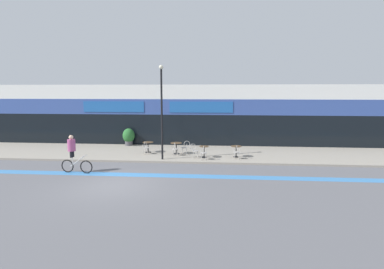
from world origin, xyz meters
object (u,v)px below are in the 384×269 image
object	(u,v)px
bistro_table_1	(176,146)
cyclist_0	(73,152)
planter_pot	(129,136)
cafe_chair_3_near	(237,151)
bistro_table_0	(148,145)
cafe_chair_1_side	(185,146)
bistro_table_2	(204,150)
bistro_table_3	(236,149)
cafe_chair_1_near	(175,148)
cafe_chair_0_near	(146,147)
cafe_chair_2_near	(204,152)
cafe_chair_2_side	(194,150)
lamp_post	(162,106)

from	to	relation	value
bistro_table_1	cyclist_0	world-z (taller)	cyclist_0
planter_pot	cyclist_0	xyz separation A→B (m)	(-0.75, -7.59, 0.31)
cafe_chair_3_near	bistro_table_0	bearing A→B (deg)	79.00
cafe_chair_1_side	bistro_table_2	bearing A→B (deg)	137.00
bistro_table_2	planter_pot	bearing A→B (deg)	147.36
bistro_table_0	bistro_table_3	size ratio (longest dim) A/B	1.01
bistro_table_0	cafe_chair_3_near	xyz separation A→B (m)	(6.01, -1.60, -0.00)
bistro_table_1	cafe_chair_1_near	distance (m)	0.63
cafe_chair_0_near	cafe_chair_1_side	bearing A→B (deg)	-75.81
cafe_chair_1_near	cafe_chair_2_near	world-z (taller)	same
cafe_chair_0_near	cyclist_0	xyz separation A→B (m)	(-2.87, -4.41, 0.50)
bistro_table_1	bistro_table_2	bearing A→B (deg)	-28.28
bistro_table_1	bistro_table_0	bearing A→B (deg)	171.29
bistro_table_2	bistro_table_3	world-z (taller)	bistro_table_2
cafe_chair_3_near	cyclist_0	world-z (taller)	cyclist_0
cafe_chair_1_side	cyclist_0	bearing A→B (deg)	36.23
bistro_table_0	cafe_chair_1_side	distance (m)	2.67
cafe_chair_3_near	cyclist_0	distance (m)	9.54
cafe_chair_1_near	cafe_chair_3_near	xyz separation A→B (m)	(3.99, -0.66, 0.00)
cyclist_0	cafe_chair_3_near	bearing A→B (deg)	26.38
cafe_chair_2_side	lamp_post	distance (m)	3.46
cafe_chair_0_near	cafe_chair_1_near	bearing A→B (deg)	-91.37
cafe_chair_2_near	planter_pot	distance (m)	7.58
bistro_table_2	bistro_table_0	bearing A→B (deg)	161.17
cyclist_0	lamp_post	bearing A→B (deg)	41.10
cafe_chair_3_near	cafe_chair_0_near	bearing A→B (deg)	84.70
cafe_chair_0_near	cafe_chair_1_side	size ratio (longest dim) A/B	1.00
cafe_chair_2_near	cyclist_0	xyz separation A→B (m)	(-6.83, -3.06, 0.50)
bistro_table_3	cyclist_0	xyz separation A→B (m)	(-8.89, -4.06, 0.50)
bistro_table_3	cafe_chair_1_side	distance (m)	3.43
bistro_table_3	lamp_post	distance (m)	5.51
cafe_chair_2_side	planter_pot	xyz separation A→B (m)	(-5.46, 3.91, 0.19)
cafe_chair_0_near	cafe_chair_2_near	distance (m)	4.19
cafe_chair_3_near	bistro_table_2	bearing A→B (deg)	86.94
bistro_table_3	cafe_chair_2_near	bearing A→B (deg)	-154.10
cafe_chair_3_near	lamp_post	world-z (taller)	lamp_post
bistro_table_1	bistro_table_3	bearing A→B (deg)	-9.46
bistro_table_1	cafe_chair_0_near	xyz separation A→B (m)	(-2.04, -0.31, -0.03)
bistro_table_1	cafe_chair_1_side	distance (m)	0.63
bistro_table_0	cafe_chair_1_side	world-z (taller)	cafe_chair_1_side
cafe_chair_1_near	cafe_chair_2_side	bearing A→B (deg)	-106.08
cafe_chair_3_near	cafe_chair_2_near	bearing A→B (deg)	104.24
bistro_table_2	cyclist_0	size ratio (longest dim) A/B	0.37
bistro_table_3	planter_pot	distance (m)	8.87
bistro_table_1	planter_pot	world-z (taller)	planter_pot
bistro_table_3	cafe_chair_3_near	world-z (taller)	cafe_chair_3_near
cafe_chair_1_near	lamp_post	size ratio (longest dim) A/B	0.16
lamp_post	cafe_chair_0_near	bearing A→B (deg)	135.78
bistro_table_0	cafe_chair_3_near	world-z (taller)	cafe_chair_3_near
cafe_chair_2_side	bistro_table_3	bearing A→B (deg)	1.54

